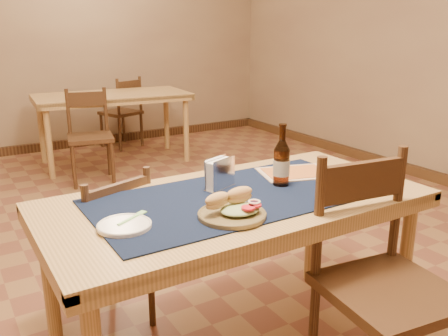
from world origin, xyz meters
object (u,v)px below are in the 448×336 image
chair_main_far (105,251)px  beer_bottle (282,163)px  main_table (236,215)px  back_table (112,101)px  sandwich_plate (233,209)px  chair_main_near (382,281)px  napkin_holder (220,174)px

chair_main_far → beer_bottle: size_ratio=3.00×
main_table → beer_bottle: bearing=3.5°
back_table → beer_bottle: bearing=-95.9°
main_table → chair_main_far: chair_main_far is taller
main_table → chair_main_far: 0.67m
beer_bottle → main_table: bearing=-176.5°
back_table → sandwich_plate: sandwich_plate is taller
main_table → chair_main_near: (0.33, -0.51, -0.16)m
main_table → sandwich_plate: 0.25m
chair_main_far → chair_main_near: chair_main_near is taller
chair_main_far → beer_bottle: bearing=-31.6°
sandwich_plate → beer_bottle: 0.43m
sandwich_plate → napkin_holder: (0.12, 0.30, 0.04)m
back_table → chair_main_near: chair_main_near is taller
main_table → beer_bottle: 0.31m
beer_bottle → chair_main_near: bearing=-80.5°
sandwich_plate → chair_main_near: bearing=-35.1°
back_table → sandwich_plate: (-0.72, -3.54, 0.11)m
beer_bottle → chair_main_far: bearing=148.4°
back_table → chair_main_near: bearing=-93.8°
chair_main_near → sandwich_plate: size_ratio=3.81×
chair_main_near → beer_bottle: size_ratio=3.55×
chair_main_far → beer_bottle: (0.69, -0.42, 0.43)m
chair_main_near → main_table: bearing=123.1°
main_table → back_table: size_ratio=0.97×
back_table → beer_bottle: 3.36m
napkin_holder → chair_main_far: bearing=143.5°
chair_main_far → sandwich_plate: bearing=-63.2°
main_table → beer_bottle: beer_bottle is taller
main_table → sandwich_plate: (-0.13, -0.18, 0.11)m
sandwich_plate → main_table: bearing=54.1°
back_table → chair_main_far: 3.10m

